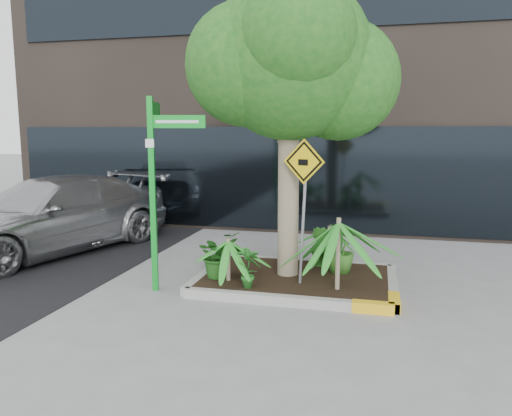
% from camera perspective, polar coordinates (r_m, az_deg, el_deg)
% --- Properties ---
extents(ground, '(80.00, 80.00, 0.00)m').
position_cam_1_polar(ground, '(8.43, 2.91, -9.14)').
color(ground, gray).
rests_on(ground, ground).
extents(planter, '(3.35, 2.36, 0.15)m').
position_cam_1_polar(planter, '(8.62, 4.79, -8.05)').
color(planter, '#9E9E99').
rests_on(planter, ground).
extents(tree, '(3.43, 3.04, 5.15)m').
position_cam_1_polar(tree, '(8.46, 3.88, 16.67)').
color(tree, gray).
rests_on(tree, ground).
extents(palm_front, '(1.27, 1.27, 1.41)m').
position_cam_1_polar(palm_front, '(7.74, 9.44, -1.65)').
color(palm_front, gray).
rests_on(palm_front, ground).
extents(palm_left, '(0.80, 0.80, 0.89)m').
position_cam_1_polar(palm_left, '(8.19, -3.21, -3.79)').
color(palm_left, gray).
rests_on(palm_left, ground).
extents(palm_back, '(0.82, 0.82, 0.91)m').
position_cam_1_polar(palm_back, '(9.23, 8.42, -2.34)').
color(palm_back, gray).
rests_on(palm_back, ground).
extents(parked_car, '(3.94, 6.00, 1.61)m').
position_cam_1_polar(parked_car, '(11.57, -22.37, -0.75)').
color(parked_car, '#A4A4A8').
rests_on(parked_car, ground).
extents(shrub_a, '(0.98, 0.98, 0.79)m').
position_cam_1_polar(shrub_a, '(8.44, -4.36, -5.29)').
color(shrub_a, '#1E5518').
rests_on(shrub_a, planter).
extents(shrub_b, '(0.68, 0.68, 0.86)m').
position_cam_1_polar(shrub_b, '(8.80, 9.60, -4.57)').
color(shrub_b, '#326C20').
rests_on(shrub_b, planter).
extents(shrub_c, '(0.36, 0.36, 0.68)m').
position_cam_1_polar(shrub_c, '(7.87, -0.87, -6.74)').
color(shrub_c, '#226B21').
rests_on(shrub_c, planter).
extents(shrub_d, '(0.59, 0.59, 0.76)m').
position_cam_1_polar(shrub_d, '(9.16, 7.49, -4.32)').
color(shrub_d, '#286C1F').
rests_on(shrub_d, planter).
extents(street_sign_post, '(1.07, 0.91, 3.13)m').
position_cam_1_polar(street_sign_post, '(8.17, -11.31, 4.00)').
color(street_sign_post, '#0D9825').
rests_on(street_sign_post, ground).
extents(cattle_sign, '(0.69, 0.26, 2.33)m').
position_cam_1_polar(cattle_sign, '(7.95, 5.47, 2.46)').
color(cattle_sign, slate).
rests_on(cattle_sign, ground).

